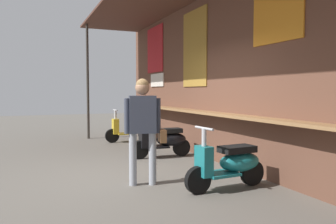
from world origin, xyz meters
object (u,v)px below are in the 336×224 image
scooter_black (164,140)px  scooter_yellow (131,129)px  shopper_with_handbag (144,120)px  scooter_teal (231,163)px

scooter_black → scooter_yellow: bearing=-87.3°
scooter_black → shopper_with_handbag: shopper_with_handbag is taller
scooter_teal → shopper_with_handbag: 1.50m
scooter_yellow → scooter_teal: 5.21m
scooter_yellow → scooter_teal: size_ratio=1.00×
scooter_teal → shopper_with_handbag: (-0.71, -1.15, 0.64)m
scooter_yellow → scooter_teal: (5.21, -0.00, 0.00)m
scooter_teal → shopper_with_handbag: shopper_with_handbag is taller
scooter_black → scooter_teal: size_ratio=1.00×
scooter_yellow → scooter_black: bearing=91.2°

